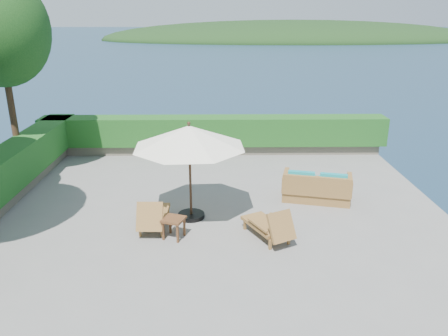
{
  "coord_description": "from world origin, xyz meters",
  "views": [
    {
      "loc": [
        0.14,
        -9.75,
        4.81
      ],
      "look_at": [
        0.3,
        0.8,
        1.1
      ],
      "focal_mm": 35.0,
      "sensor_mm": 36.0,
      "label": 1
    }
  ],
  "objects_px": {
    "side_table": "(174,222)",
    "wicker_loveseat": "(316,188)",
    "lounge_right": "(270,225)",
    "patio_umbrella": "(189,137)",
    "lounge_left": "(153,215)"
  },
  "relations": [
    {
      "from": "lounge_left",
      "to": "side_table",
      "type": "height_order",
      "value": "lounge_left"
    },
    {
      "from": "lounge_left",
      "to": "lounge_right",
      "type": "height_order",
      "value": "lounge_left"
    },
    {
      "from": "side_table",
      "to": "lounge_left",
      "type": "bearing_deg",
      "value": 137.92
    },
    {
      "from": "lounge_left",
      "to": "wicker_loveseat",
      "type": "height_order",
      "value": "wicker_loveseat"
    },
    {
      "from": "patio_umbrella",
      "to": "lounge_left",
      "type": "height_order",
      "value": "patio_umbrella"
    },
    {
      "from": "lounge_right",
      "to": "wicker_loveseat",
      "type": "xyz_separation_m",
      "value": [
        1.53,
        2.17,
        0.0
      ]
    },
    {
      "from": "lounge_left",
      "to": "side_table",
      "type": "distance_m",
      "value": 0.71
    },
    {
      "from": "lounge_right",
      "to": "side_table",
      "type": "bearing_deg",
      "value": 150.13
    },
    {
      "from": "patio_umbrella",
      "to": "lounge_right",
      "type": "distance_m",
      "value": 2.77
    },
    {
      "from": "side_table",
      "to": "wicker_loveseat",
      "type": "bearing_deg",
      "value": 29.42
    },
    {
      "from": "patio_umbrella",
      "to": "side_table",
      "type": "xyz_separation_m",
      "value": [
        -0.33,
        -1.05,
        -1.68
      ]
    },
    {
      "from": "lounge_right",
      "to": "wicker_loveseat",
      "type": "distance_m",
      "value": 2.66
    },
    {
      "from": "lounge_left",
      "to": "lounge_right",
      "type": "relative_size",
      "value": 0.95
    },
    {
      "from": "side_table",
      "to": "wicker_loveseat",
      "type": "relative_size",
      "value": 0.3
    },
    {
      "from": "lounge_left",
      "to": "side_table",
      "type": "xyz_separation_m",
      "value": [
        0.52,
        -0.47,
        0.05
      ]
    }
  ]
}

